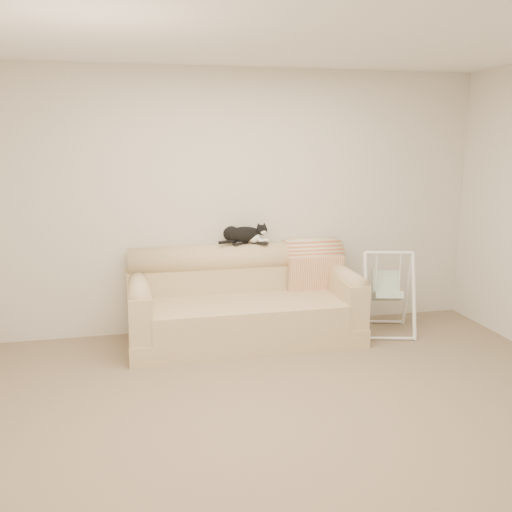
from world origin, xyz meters
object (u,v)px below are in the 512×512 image
Objects in this scene: remote_a at (240,243)px; baby_swing at (387,292)px; tuxedo_cat at (244,234)px; sofa at (243,304)px; remote_b at (260,243)px.

remote_a is 1.55m from baby_swing.
tuxedo_cat is (0.04, 0.00, 0.09)m from remote_a.
remote_a is (0.02, 0.24, 0.56)m from sofa.
baby_swing is (1.45, -0.11, 0.07)m from sofa.
remote_a is 0.21× the size of baby_swing.
baby_swing is (1.24, -0.32, -0.49)m from remote_b.
sofa is 2.62× the size of baby_swing.
sofa is 12.52× the size of remote_a.
sofa is 4.27× the size of tuxedo_cat.
sofa is at bearing 175.57° from baby_swing.
tuxedo_cat reaches higher than baby_swing.
sofa reaches higher than baby_swing.
baby_swing is at bearing -14.68° from remote_b.
remote_b reaches higher than sofa.
remote_b is 1.37m from baby_swing.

